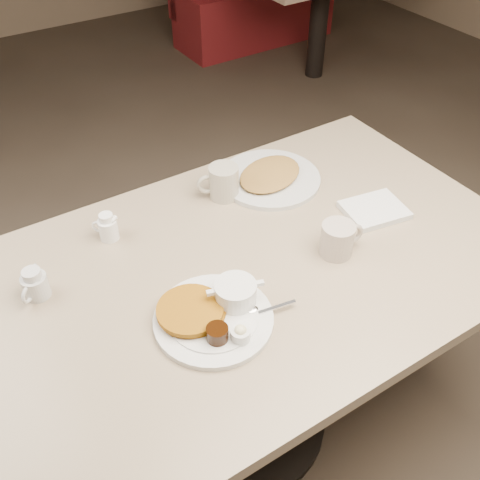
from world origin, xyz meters
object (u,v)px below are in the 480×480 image
creamer_left (35,285)px  hash_plate (270,177)px  diner_table (244,309)px  main_plate (215,312)px  coffee_mug_far (223,182)px  creamer_right (108,227)px  coffee_mug_near (338,239)px

creamer_left → hash_plate: size_ratio=0.21×
diner_table → main_plate: 0.27m
coffee_mug_far → main_plate: bearing=-123.1°
creamer_right → creamer_left: bearing=-154.9°
coffee_mug_far → hash_plate: coffee_mug_far is taller
creamer_left → coffee_mug_far: bearing=10.1°
creamer_right → hash_plate: bearing=-1.2°
main_plate → coffee_mug_near: 0.38m
diner_table → coffee_mug_near: size_ratio=11.75×
diner_table → coffee_mug_far: (0.10, 0.28, 0.22)m
diner_table → coffee_mug_far: coffee_mug_far is taller
main_plate → creamer_right: size_ratio=4.52×
main_plate → coffee_mug_near: bearing=3.8°
diner_table → creamer_right: size_ratio=18.75×
coffee_mug_near → coffee_mug_far: size_ratio=0.96×
coffee_mug_far → hash_plate: size_ratio=0.33×
diner_table → creamer_left: 0.55m
main_plate → coffee_mug_near: (0.38, 0.03, 0.02)m
main_plate → creamer_right: creamer_right is taller
creamer_right → hash_plate: creamer_right is taller
creamer_left → creamer_right: same height
creamer_left → main_plate: bearing=-41.9°
coffee_mug_near → creamer_right: size_ratio=1.60×
main_plate → creamer_right: 0.41m
main_plate → hash_plate: size_ratio=0.90×
hash_plate → coffee_mug_near: bearing=-95.7°
diner_table → creamer_left: bearing=159.6°
hash_plate → creamer_left: bearing=-172.7°
creamer_right → hash_plate: 0.52m
coffee_mug_near → creamer_right: coffee_mug_near is taller
diner_table → hash_plate: hash_plate is taller
diner_table → hash_plate: 0.42m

